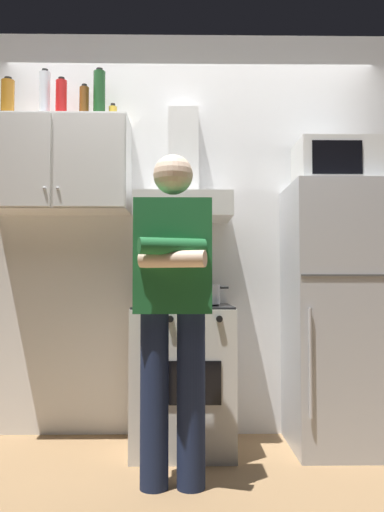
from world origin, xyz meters
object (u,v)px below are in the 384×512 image
upper_cabinet (59,166)px  bottle_soda_red (61,100)px  range_hood (183,189)px  bottle_spice_jar (113,114)px  cooking_pot (205,294)px  bottle_wine_green (99,95)px  bottle_liquor_amber (8,99)px  stove_oven (183,376)px  refrigerator (338,315)px  bottle_vodka_clear (45,96)px  microwave (335,164)px  bottle_beer_brown (84,104)px  person_standing (173,303)px

upper_cabinet → bottle_soda_red: (0.01, 0.01, 0.43)m
range_hood → bottle_spice_jar: bottle_spice_jar is taller
cooking_pot → bottle_wine_green: (-0.68, 0.26, 1.28)m
bottle_liquor_amber → stove_oven: bearing=-4.9°
bottle_soda_red → refrigerator: bearing=-4.4°
refrigerator → bottle_vodka_clear: size_ratio=4.76×
range_hood → bottle_spice_jar: (-0.46, 0.04, 0.51)m
range_hood → microwave: 0.97m
range_hood → bottle_beer_brown: bearing=176.6°
upper_cabinet → bottle_wine_green: bottle_wine_green is taller
bottle_beer_brown → bottle_wine_green: bearing=-14.4°
refrigerator → person_standing: (-1.00, -0.61, 0.10)m
range_hood → refrigerator: bearing=-7.5°
refrigerator → stove_oven: bearing=-180.0°
upper_cabinet → bottle_spice_jar: bottle_spice_jar is taller
stove_oven → microwave: (0.95, 0.02, 1.31)m
bottle_spice_jar → bottle_wine_green: bottle_wine_green is taller
person_standing → bottle_beer_brown: bottle_beer_brown is taller
upper_cabinet → microwave: 1.75m
bottle_soda_red → bottle_wine_green: (0.24, 0.00, 0.03)m
person_standing → bottle_wine_green: (-0.50, 0.74, 1.31)m
bottle_liquor_amber → person_standing: bearing=-33.2°
cooking_pot → bottle_spice_jar: 1.34m
stove_oven → range_hood: size_ratio=1.17×
person_standing → bottle_wine_green: bearing=123.7°
cooking_pot → bottle_liquor_amber: size_ratio=1.05×
refrigerator → bottle_wine_green: (-1.50, 0.14, 1.41)m
bottle_vodka_clear → cooking_pot: bearing=-14.3°
cooking_pot → bottle_wine_green: 1.47m
stove_oven → person_standing: bearing=-94.7°
bottle_beer_brown → bottle_vodka_clear: bottle_vodka_clear is taller
upper_cabinet → range_hood: bearing=0.1°
bottle_soda_red → range_hood: bearing=-0.5°
person_standing → bottle_soda_red: bottle_soda_red is taller
cooking_pot → bottle_vodka_clear: bearing=165.7°
stove_oven → bottle_beer_brown: bottle_beer_brown is taller
bottle_spice_jar → bottle_wine_green: bearing=-160.6°
bottle_liquor_amber → bottle_beer_brown: bottle_liquor_amber is taller
cooking_pot → bottle_beer_brown: (-0.78, 0.28, 1.24)m
cooking_pot → bottle_beer_brown: bottle_beer_brown is taller
person_standing → bottle_vodka_clear: 1.73m
cooking_pot → bottle_liquor_amber: 1.78m
bottle_soda_red → upper_cabinet: bearing=-136.9°
stove_oven → bottle_liquor_amber: 2.07m
refrigerator → bottle_beer_brown: bearing=174.1°
range_hood → bottle_soda_red: size_ratio=2.70×
bottle_wine_green → upper_cabinet: bearing=-177.1°
bottle_beer_brown → bottle_soda_red: 0.15m
bottle_liquor_amber → bottle_spice_jar: bottle_liquor_amber is taller
person_standing → bottle_spice_jar: bottle_spice_jar is taller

